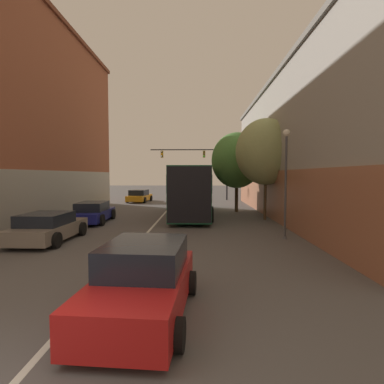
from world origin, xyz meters
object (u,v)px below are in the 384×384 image
(parked_car_left_near, at_px, (93,212))
(street_lamp, at_px, (286,175))
(hatchback_foreground, at_px, (143,282))
(traffic_signal_gantry, at_px, (203,161))
(bus, at_px, (192,188))
(street_tree_far, at_px, (237,160))
(parked_car_left_far, at_px, (139,196))
(parked_car_left_mid, at_px, (48,228))
(street_tree_near, at_px, (266,152))

(parked_car_left_near, height_order, street_lamp, street_lamp)
(hatchback_foreground, xyz_separation_m, traffic_signal_gantry, (1.72, 28.98, 3.84))
(bus, height_order, street_lamp, street_lamp)
(street_lamp, bearing_deg, bus, 118.70)
(hatchback_foreground, distance_m, street_tree_far, 18.44)
(street_lamp, bearing_deg, hatchback_foreground, -124.17)
(parked_car_left_far, bearing_deg, traffic_signal_gantry, -63.90)
(bus, distance_m, hatchback_foreground, 15.72)
(parked_car_left_mid, height_order, street_lamp, street_lamp)
(parked_car_left_near, distance_m, parked_car_left_far, 14.15)
(hatchback_foreground, xyz_separation_m, parked_car_left_near, (-5.35, 12.11, -0.08))
(bus, bearing_deg, traffic_signal_gantry, -4.43)
(parked_car_left_near, distance_m, parked_car_left_mid, 5.32)
(bus, relative_size, parked_car_left_near, 2.60)
(hatchback_foreground, height_order, street_tree_near, street_tree_near)
(hatchback_foreground, distance_m, traffic_signal_gantry, 29.28)
(parked_car_left_near, relative_size, parked_car_left_far, 0.97)
(hatchback_foreground, height_order, parked_car_left_far, hatchback_foreground)
(street_tree_near, bearing_deg, bus, 155.59)
(traffic_signal_gantry, bearing_deg, street_tree_far, -77.75)
(parked_car_left_far, distance_m, traffic_signal_gantry, 8.47)
(traffic_signal_gantry, bearing_deg, parked_car_left_near, -112.74)
(parked_car_left_far, height_order, street_tree_far, street_tree_far)
(bus, bearing_deg, street_tree_far, -60.52)
(parked_car_left_near, height_order, street_tree_near, street_tree_near)
(street_tree_near, bearing_deg, street_lamp, -93.87)
(parked_car_left_near, xyz_separation_m, street_tree_far, (9.53, 5.52, 3.46))
(hatchback_foreground, relative_size, street_lamp, 0.80)
(parked_car_left_near, height_order, traffic_signal_gantry, traffic_signal_gantry)
(parked_car_left_mid, height_order, street_tree_near, street_tree_near)
(parked_car_left_far, bearing_deg, parked_car_left_mid, -175.64)
(bus, distance_m, street_lamp, 9.32)
(street_tree_far, bearing_deg, parked_car_left_mid, -131.68)
(hatchback_foreground, bearing_deg, parked_car_left_far, 15.30)
(parked_car_left_far, xyz_separation_m, street_lamp, (10.39, -18.73, 2.31))
(parked_car_left_far, bearing_deg, street_tree_near, -134.96)
(parked_car_left_mid, distance_m, street_tree_near, 13.40)
(parked_car_left_mid, relative_size, street_tree_near, 0.63)
(bus, height_order, hatchback_foreground, bus)
(traffic_signal_gantry, distance_m, street_tree_near, 15.98)
(parked_car_left_near, relative_size, street_lamp, 0.86)
(traffic_signal_gantry, bearing_deg, street_lamp, -81.01)
(bus, xyz_separation_m, street_tree_far, (3.52, 1.98, 2.13))
(bus, xyz_separation_m, parked_car_left_near, (-6.01, -3.54, -1.33))
(street_tree_near, distance_m, street_tree_far, 4.40)
(parked_car_left_far, relative_size, street_tree_far, 0.71)
(street_tree_near, bearing_deg, hatchback_foreground, -112.28)
(hatchback_foreground, distance_m, street_tree_near, 15.01)
(street_tree_near, height_order, street_tree_far, street_tree_near)
(parked_car_left_far, distance_m, street_lamp, 21.55)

